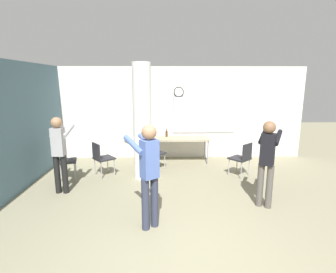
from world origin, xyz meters
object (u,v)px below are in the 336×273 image
(folding_table, at_px, (182,140))
(chair_near_pillar, at_px, (101,156))
(chair_by_left_wall, at_px, (64,159))
(chair_table_left, at_px, (153,151))
(person_playing_side, at_px, (267,157))
(person_watching_back, at_px, (59,149))
(chair_mid_room, at_px, (242,157))
(person_playing_front, at_px, (149,169))
(bottle_on_table, at_px, (167,134))

(folding_table, bearing_deg, chair_near_pillar, -151.76)
(chair_by_left_wall, bearing_deg, chair_table_left, 16.62)
(chair_table_left, height_order, chair_by_left_wall, same)
(person_playing_side, distance_m, person_watching_back, 4.18)
(folding_table, relative_size, person_playing_side, 0.94)
(chair_mid_room, xyz_separation_m, chair_by_left_wall, (-4.42, -0.08, 0.00))
(chair_near_pillar, height_order, person_playing_side, person_playing_side)
(person_playing_side, xyz_separation_m, person_watching_back, (-4.12, 0.73, -0.01))
(chair_near_pillar, distance_m, chair_table_left, 1.38)
(folding_table, bearing_deg, person_playing_front, -102.72)
(folding_table, height_order, chair_near_pillar, chair_near_pillar)
(folding_table, height_order, chair_by_left_wall, chair_by_left_wall)
(chair_near_pillar, xyz_separation_m, person_watching_back, (-0.63, -1.00, 0.46))
(person_playing_side, bearing_deg, chair_mid_room, 88.25)
(chair_mid_room, relative_size, chair_by_left_wall, 1.00)
(person_watching_back, bearing_deg, person_playing_side, -10.10)
(person_playing_side, bearing_deg, folding_table, 115.50)
(person_playing_front, height_order, person_watching_back, person_playing_front)
(bottle_on_table, distance_m, chair_near_pillar, 2.14)
(bottle_on_table, relative_size, person_playing_side, 0.15)
(bottle_on_table, xyz_separation_m, chair_mid_room, (1.87, -1.40, -0.32))
(chair_by_left_wall, relative_size, person_watching_back, 0.53)
(bottle_on_table, bearing_deg, chair_near_pillar, -142.04)
(person_playing_front, xyz_separation_m, person_watching_back, (-1.95, 1.42, -0.04))
(folding_table, relative_size, chair_mid_room, 1.81)
(chair_near_pillar, distance_m, person_watching_back, 1.27)
(person_watching_back, bearing_deg, chair_by_left_wall, 106.93)
(folding_table, height_order, bottle_on_table, bottle_on_table)
(folding_table, bearing_deg, chair_by_left_wall, -156.18)
(folding_table, bearing_deg, bottle_on_table, 160.45)
(chair_near_pillar, bearing_deg, bottle_on_table, 37.96)
(chair_table_left, xyz_separation_m, person_watching_back, (-1.93, -1.46, 0.46))
(chair_table_left, height_order, person_watching_back, person_watching_back)
(bottle_on_table, relative_size, chair_table_left, 0.29)
(person_watching_back, bearing_deg, bottle_on_table, 45.03)
(bottle_on_table, bearing_deg, person_watching_back, -134.97)
(chair_table_left, height_order, person_playing_side, person_playing_side)
(chair_near_pillar, bearing_deg, person_playing_front, -61.49)
(person_playing_side, bearing_deg, bottle_on_table, 121.02)
(chair_mid_room, relative_size, person_playing_front, 0.51)
(person_playing_front, bearing_deg, person_playing_side, 17.62)
(chair_mid_room, xyz_separation_m, person_playing_side, (-0.05, -1.63, 0.47))
(bottle_on_table, bearing_deg, person_playing_front, -95.36)
(folding_table, distance_m, person_watching_back, 3.49)
(folding_table, height_order, person_watching_back, person_watching_back)
(folding_table, height_order, person_playing_side, person_playing_side)
(chair_mid_room, bearing_deg, chair_by_left_wall, -178.93)
(chair_mid_room, relative_size, person_watching_back, 0.53)
(folding_table, distance_m, chair_mid_room, 1.89)
(chair_by_left_wall, height_order, person_playing_side, person_playing_side)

